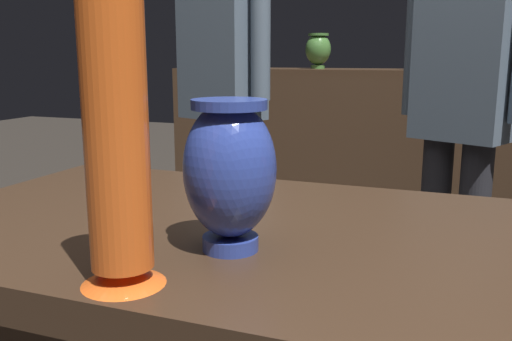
# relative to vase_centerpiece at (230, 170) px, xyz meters

# --- Properties ---
(back_display_shelf) EXTENTS (2.60, 0.40, 0.99)m
(back_display_shelf) POSITION_rel_vase_centerpiece_xyz_m (0.03, 2.31, -0.42)
(back_display_shelf) COLOR #422D1E
(back_display_shelf) RESTS_ON ground_plane
(vase_centerpiece) EXTENTS (0.12, 0.12, 0.20)m
(vase_centerpiece) POSITION_rel_vase_centerpiece_xyz_m (0.00, 0.00, 0.00)
(vase_centerpiece) COLOR #2D429E
(vase_centerpiece) RESTS_ON display_plinth
(vase_tall_behind) EXTENTS (0.10, 0.10, 0.33)m
(vase_tall_behind) POSITION_rel_vase_centerpiece_xyz_m (-0.07, -0.15, 0.05)
(vase_tall_behind) COLOR #E55B1E
(vase_tall_behind) RESTS_ON display_plinth
(shelf_vase_left) EXTENTS (0.14, 0.14, 0.19)m
(shelf_vase_left) POSITION_rel_vase_centerpiece_xyz_m (-0.49, 2.34, 0.18)
(shelf_vase_left) COLOR #477A38
(shelf_vase_left) RESTS_ON back_display_shelf
(shelf_vase_center) EXTENTS (0.07, 0.07, 0.13)m
(shelf_vase_center) POSITION_rel_vase_centerpiece_xyz_m (0.03, 2.26, 0.15)
(shelf_vase_center) COLOR #477A38
(shelf_vase_center) RESTS_ON back_display_shelf
(visitor_near_left) EXTENTS (0.44, 0.29, 1.66)m
(visitor_near_left) POSITION_rel_vase_centerpiece_xyz_m (-0.59, 1.30, 0.07)
(visitor_near_left) COLOR #846B56
(visitor_near_left) RESTS_ON ground_plane
(visitor_center_back) EXTENTS (0.43, 0.30, 1.55)m
(visitor_center_back) POSITION_rel_vase_centerpiece_xyz_m (0.27, 1.44, -0.01)
(visitor_center_back) COLOR #232328
(visitor_center_back) RESTS_ON ground_plane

